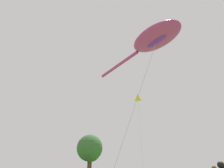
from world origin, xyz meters
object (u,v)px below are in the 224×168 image
Objects in this scene: small_kite_delta_white at (138,97)px; tree_pine_center at (91,152)px; tree_shrub_far at (90,148)px; big_show_kite at (154,39)px.

small_kite_delta_white is 43.10m from tree_pine_center.
big_show_kite is at bearing -117.04° from tree_shrub_far.
tree_shrub_far is (14.55, 34.21, -2.66)m from small_kite_delta_white.
tree_shrub_far is at bearing 136.23° from small_kite_delta_white.
big_show_kite is 1.10× the size of tree_pine_center.
tree_pine_center is at bearing 155.65° from big_show_kite.
big_show_kite reaches higher than tree_pine_center.
tree_shrub_far reaches higher than small_kite_delta_white.
small_kite_delta_white is at bearing 144.01° from big_show_kite.
tree_pine_center is (18.18, 38.95, -3.25)m from small_kite_delta_white.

